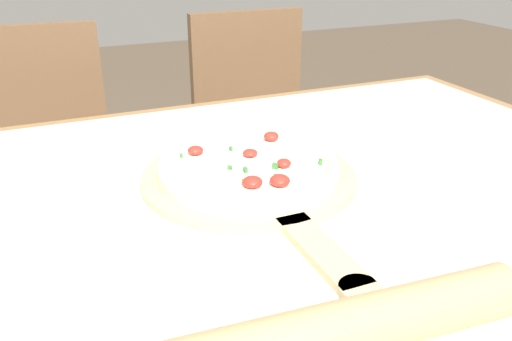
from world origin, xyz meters
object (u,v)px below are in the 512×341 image
rolling_pin (338,331)px  chair_left (45,162)px  pizza (249,166)px  chair_right (257,130)px  pizza_peel (254,182)px

rolling_pin → chair_left: (-0.23, 1.20, -0.27)m
pizza → chair_right: 0.92m
pizza → chair_right: chair_right is taller
pizza_peel → chair_right: size_ratio=0.60×
pizza_peel → chair_left: 0.91m
chair_right → chair_left: bearing=180.0°
pizza_peel → rolling_pin: (-0.07, -0.38, 0.02)m
pizza → pizza_peel: bearing=-90.3°
chair_right → pizza_peel: bearing=-113.7°
pizza_peel → pizza: pizza is taller
rolling_pin → pizza_peel: bearing=79.3°
rolling_pin → chair_left: size_ratio=0.55×
pizza_peel → chair_left: chair_left is taller
pizza_peel → chair_left: bearing=110.2°
rolling_pin → chair_left: 1.25m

